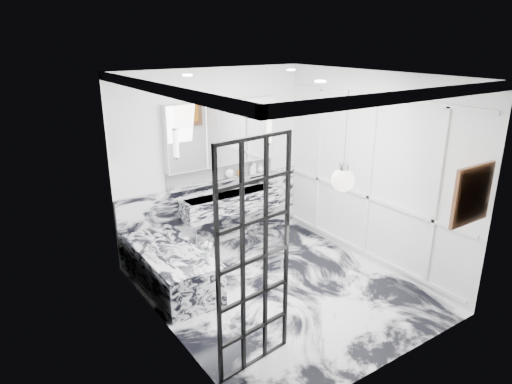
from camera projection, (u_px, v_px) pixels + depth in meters
floor at (281, 289)px, 6.14m from camera, size 3.60×3.60×0.00m
ceiling at (285, 76)px, 5.23m from camera, size 3.60×3.60×0.00m
wall_back at (213, 160)px, 7.09m from camera, size 3.60×0.00×3.60m
wall_front at (400, 242)px, 4.28m from camera, size 3.60×0.00×3.60m
wall_left at (163, 218)px, 4.83m from camera, size 0.00×3.60×3.60m
wall_right at (371, 171)px, 6.54m from camera, size 0.00×3.60×3.60m
marble_clad_back at (215, 213)px, 7.36m from camera, size 3.18×0.05×1.05m
marble_clad_left at (165, 223)px, 4.86m from camera, size 0.02×3.56×2.68m
panel_molding at (370, 177)px, 6.56m from camera, size 0.03×3.40×2.30m
soap_bottle_a at (254, 167)px, 7.47m from camera, size 0.10×0.10×0.22m
soap_bottle_b at (252, 168)px, 7.45m from camera, size 0.10×0.10×0.18m
soap_bottle_c at (260, 168)px, 7.55m from camera, size 0.12×0.12×0.14m
face_pot at (229, 173)px, 7.23m from camera, size 0.15×0.15×0.15m
amber_bottle at (239, 173)px, 7.33m from camera, size 0.04×0.04×0.10m
flower_vase at (207, 255)px, 5.74m from camera, size 0.07×0.07×0.12m
crittall_door at (254, 259)px, 4.39m from camera, size 0.88×0.15×2.38m
artwork at (472, 195)px, 4.88m from camera, size 0.56×0.05×0.56m
pendant_light at (343, 180)px, 4.57m from camera, size 0.24×0.24×0.24m
trough_sink at (230, 203)px, 7.20m from camera, size 1.60×0.45×0.30m
ledge at (224, 180)px, 7.22m from camera, size 1.90×0.14×0.04m
subway_tile at (222, 171)px, 7.22m from camera, size 1.90×0.03×0.23m
mirror_cabinet at (223, 133)px, 6.98m from camera, size 1.90×0.16×1.00m
sconce_left at (176, 144)px, 6.48m from camera, size 0.07×0.07×0.40m
sconce_right at (270, 131)px, 7.35m from camera, size 0.07×0.07×0.40m
bathtub at (171, 268)px, 6.12m from camera, size 0.75×1.65×0.55m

